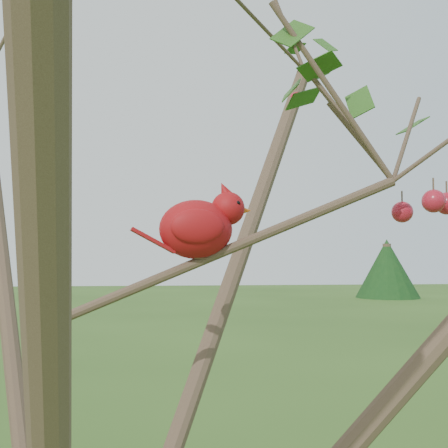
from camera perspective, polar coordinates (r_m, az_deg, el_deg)
crabapple_tree at (r=0.88m, az=-14.26°, el=0.31°), size 2.35×2.05×2.95m
cardinal at (r=0.97m, az=-2.46°, el=-0.23°), size 0.21×0.12×0.15m
distant_trees at (r=22.55m, az=-8.10°, el=-5.03°), size 35.49×12.66×2.97m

